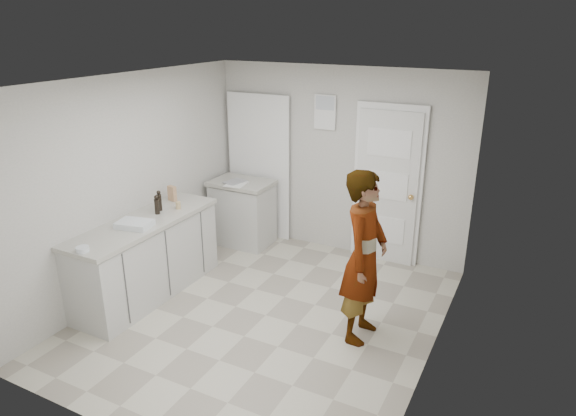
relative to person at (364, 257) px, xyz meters
The scene contains 12 objects.
ground 1.36m from the person, behind, with size 4.00×4.00×0.00m, color gray.
room_shell 2.19m from the person, 123.66° to the left, with size 4.00×4.00×4.00m.
main_counter 2.55m from the person, behind, with size 0.64×1.96×0.93m.
side_counter 2.73m from the person, 148.21° to the left, with size 0.84×0.61×0.93m.
person is the anchor object (origin of this frame).
cake_mix_box 2.64m from the person, behind, with size 0.12×0.05×0.19m, color #A77753.
spice_jar 2.37m from the person, behind, with size 0.06×0.06×0.09m, color tan.
oil_cruet_a 2.48m from the person, behind, with size 0.06×0.06×0.23m.
oil_cruet_b 2.53m from the person, behind, with size 0.05×0.05×0.25m.
baking_dish 2.49m from the person, 167.83° to the right, with size 0.41×0.33×0.06m.
egg_bowl 2.73m from the person, 153.14° to the right, with size 0.13×0.13×0.05m.
papers 2.61m from the person, 150.91° to the left, with size 0.25×0.32×0.01m, color white.
Camera 1 is at (2.44, -4.20, 3.04)m, focal length 32.00 mm.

